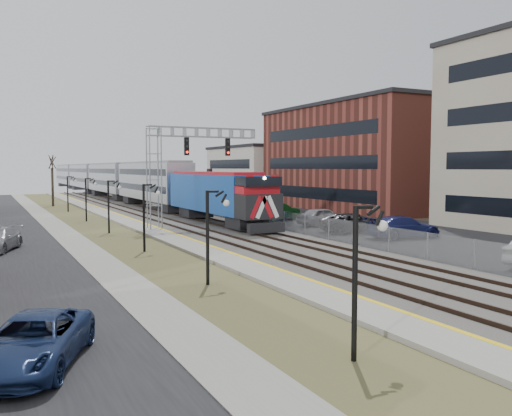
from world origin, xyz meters
TOP-DOWN VIEW (x-y plane):
  - ground at (0.00, 0.00)m, footprint 160.00×160.00m
  - sidewalk at (-7.00, 35.00)m, footprint 2.00×120.00m
  - grass_median at (-4.00, 35.00)m, footprint 4.00×120.00m
  - platform at (-1.00, 35.00)m, footprint 2.00×120.00m
  - ballast_bed at (4.00, 35.00)m, footprint 8.00×120.00m
  - parking_lot at (16.00, 35.00)m, footprint 16.00×120.00m
  - platform_edge at (-0.12, 35.00)m, footprint 0.24×120.00m
  - track_near at (2.00, 35.00)m, footprint 1.58×120.00m
  - track_far at (5.50, 35.00)m, footprint 1.58×120.00m
  - train at (5.50, 76.72)m, footprint 3.00×108.65m
  - signal_gantry at (1.22, 27.99)m, footprint 9.00×1.07m
  - lampposts at (-4.00, 18.29)m, footprint 0.14×62.14m
  - fence at (8.20, 35.00)m, footprint 0.04×120.00m
  - buildings_east at (30.00, 31.18)m, footprint 16.00×76.00m
  - car_lot_c at (12.67, 19.99)m, footprint 5.82×4.09m
  - car_lot_d at (13.69, 15.95)m, footprint 5.58×2.74m
  - car_lot_e at (13.24, 25.29)m, footprint 4.71×2.25m
  - car_lot_f at (12.11, 31.11)m, footprint 5.22×3.39m
  - car_street_a at (-11.27, 1.23)m, footprint 3.74×5.03m

SIDE VIEW (x-z plane):
  - ground at x=0.00m, z-range 0.00..0.00m
  - parking_lot at x=16.00m, z-range 0.00..0.04m
  - grass_median at x=-4.00m, z-range 0.00..0.06m
  - sidewalk at x=-7.00m, z-range 0.00..0.08m
  - ballast_bed at x=4.00m, z-range 0.00..0.20m
  - platform at x=-1.00m, z-range 0.00..0.24m
  - platform_edge at x=-0.12m, z-range 0.24..0.25m
  - track_near at x=2.00m, z-range 0.20..0.35m
  - track_far at x=5.50m, z-range 0.20..0.35m
  - car_street_a at x=-11.27m, z-range 0.00..1.27m
  - car_lot_c at x=12.67m, z-range 0.00..1.47m
  - car_lot_e at x=13.24m, z-range 0.00..1.55m
  - car_lot_d at x=13.69m, z-range 0.00..1.56m
  - fence at x=8.20m, z-range 0.00..1.60m
  - car_lot_f at x=12.11m, z-range 0.00..1.62m
  - lampposts at x=-4.00m, z-range 0.00..4.00m
  - train at x=5.50m, z-range 0.28..5.60m
  - signal_gantry at x=1.22m, z-range 1.51..9.66m
  - buildings_east at x=30.00m, z-range -1.19..13.81m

